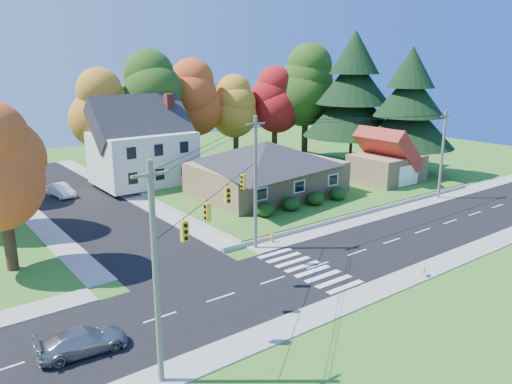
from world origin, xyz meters
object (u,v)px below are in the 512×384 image
ranch_house (266,167)px  fire_hydrant (272,238)px  silver_sedan (82,341)px  white_car (61,190)px

ranch_house → fire_hydrant: bearing=-126.1°
silver_sedan → white_car: bearing=-9.0°
white_car → silver_sedan: bearing=-112.7°
ranch_house → fire_hydrant: (-7.76, -10.64, -2.88)m
ranch_house → silver_sedan: size_ratio=3.42×
ranch_house → silver_sedan: 29.89m
ranch_house → white_car: ranch_house is taller
ranch_house → silver_sedan: bearing=-145.5°
silver_sedan → fire_hydrant: size_ratio=5.35×
ranch_house → fire_hydrant: 13.49m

